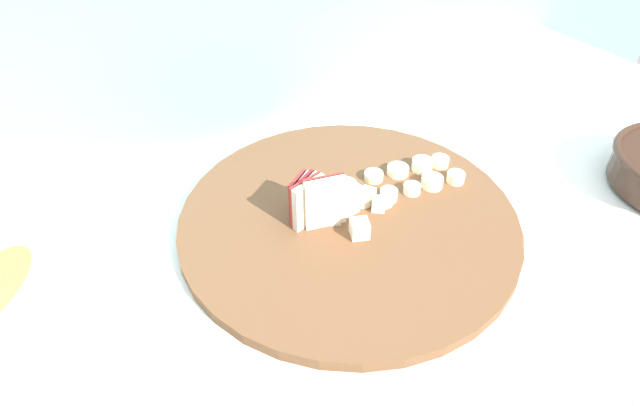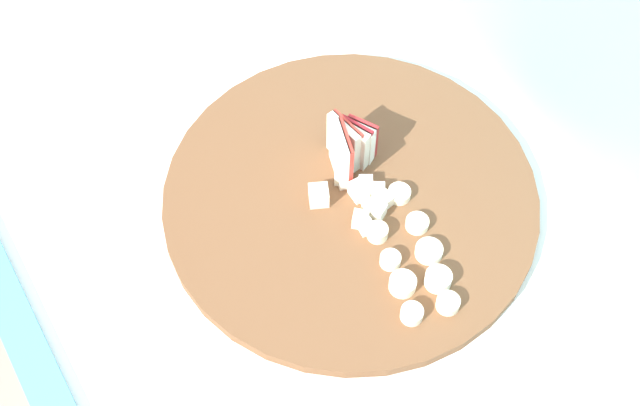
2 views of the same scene
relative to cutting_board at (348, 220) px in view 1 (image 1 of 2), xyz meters
name	(u,v)px [view 1 (image 1 of 2)]	position (x,y,z in m)	size (l,w,h in m)	color
tile_backsplash	(266,208)	(0.03, 0.27, -0.19)	(2.40, 0.04, 1.39)	#6BADC6
cutting_board	(348,220)	(0.00, 0.00, 0.00)	(0.42, 0.42, 0.01)	brown
apple_wedge_fan	(312,200)	(-0.04, 0.02, 0.04)	(0.06, 0.06, 0.07)	#B22D23
apple_dice_pile	(357,207)	(0.01, 0.00, 0.02)	(0.09, 0.08, 0.02)	white
banana_slice_rows	(405,179)	(0.10, 0.01, 0.01)	(0.16, 0.10, 0.02)	beige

